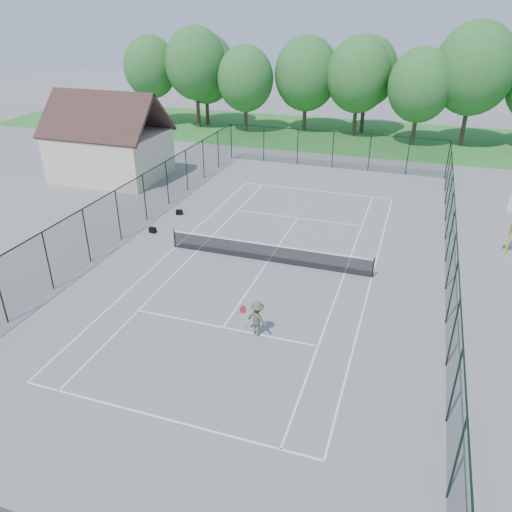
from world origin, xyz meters
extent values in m
plane|color=gray|center=(0.00, 0.00, 0.00)|extent=(140.00, 140.00, 0.00)
cube|color=#378832|center=(0.00, 30.00, 0.01)|extent=(80.00, 16.00, 0.01)
cube|color=white|center=(0.00, 11.88, 0.00)|extent=(10.97, 0.08, 0.01)
cube|color=white|center=(0.00, -11.88, 0.00)|extent=(10.97, 0.08, 0.01)
cube|color=white|center=(0.00, 6.40, 0.00)|extent=(8.23, 0.08, 0.01)
cube|color=white|center=(0.00, -6.40, 0.00)|extent=(8.23, 0.08, 0.01)
cube|color=white|center=(5.49, 0.00, 0.00)|extent=(0.08, 23.77, 0.01)
cube|color=white|center=(-5.49, 0.00, 0.00)|extent=(0.08, 23.77, 0.01)
cube|color=white|center=(4.12, 0.00, 0.00)|extent=(0.08, 23.77, 0.01)
cube|color=white|center=(-4.12, 0.00, 0.00)|extent=(0.08, 23.77, 0.01)
cube|color=white|center=(0.00, 0.00, 0.00)|extent=(0.08, 12.80, 0.01)
cylinder|color=black|center=(-5.50, 0.00, 0.55)|extent=(0.08, 0.08, 1.10)
cylinder|color=black|center=(5.50, 0.00, 0.55)|extent=(0.08, 0.08, 1.10)
cube|color=black|center=(0.00, 0.00, 0.50)|extent=(11.00, 0.02, 0.96)
cube|color=white|center=(0.00, 0.00, 1.00)|extent=(11.00, 0.05, 0.07)
cube|color=#17361C|center=(0.00, 18.00, 1.50)|extent=(18.00, 0.02, 3.00)
cube|color=#17361C|center=(9.00, 0.00, 1.50)|extent=(0.02, 36.00, 3.00)
cube|color=#17361C|center=(-9.00, 0.00, 1.50)|extent=(0.02, 36.00, 3.00)
cube|color=black|center=(0.00, 18.00, 3.00)|extent=(18.00, 0.05, 0.05)
cube|color=black|center=(9.00, 0.00, 3.00)|extent=(0.05, 36.00, 0.05)
cube|color=black|center=(-9.00, 0.00, 3.00)|extent=(0.05, 36.00, 0.05)
cube|color=#F4E8C4|center=(-16.00, 10.00, 1.75)|extent=(8.00, 6.00, 3.50)
cube|color=#493028|center=(-16.00, 11.50, 5.00)|extent=(8.60, 3.27, 3.27)
cube|color=#493028|center=(-16.00, 8.50, 5.00)|extent=(8.60, 3.27, 3.27)
cylinder|color=#4A3626|center=(-16.50, 30.00, 2.10)|extent=(0.40, 0.40, 4.20)
ellipsoid|color=#388034|center=(-16.50, 30.00, 6.00)|extent=(6.40, 6.40, 7.40)
cylinder|color=#4A3626|center=(0.00, 30.00, 2.10)|extent=(0.40, 0.40, 4.20)
ellipsoid|color=#388034|center=(0.00, 30.00, 6.00)|extent=(6.40, 6.40, 7.40)
cylinder|color=gold|center=(12.14, 5.05, 1.75)|extent=(0.12, 0.12, 3.50)
cube|color=black|center=(-7.70, 1.40, 0.17)|extent=(0.45, 0.31, 0.33)
cube|color=black|center=(-7.47, 4.51, 0.16)|extent=(0.46, 0.34, 0.32)
imported|color=#50573D|center=(1.52, -6.37, 0.77)|extent=(1.14, 0.89, 1.54)
sphere|color=#C3EB24|center=(2.48, -5.97, 0.74)|extent=(0.07, 0.07, 0.07)
camera|label=1|loc=(6.91, -22.60, 12.36)|focal=35.00mm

